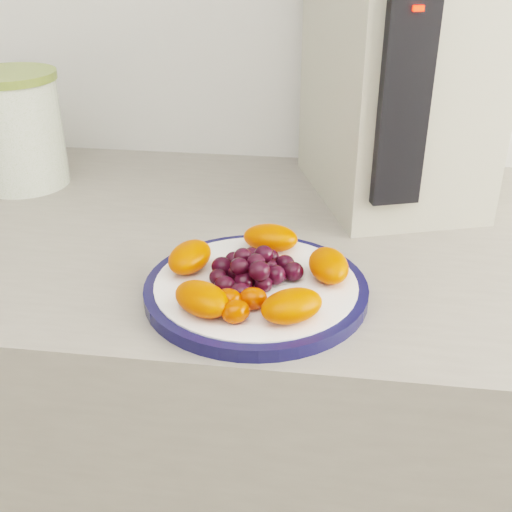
# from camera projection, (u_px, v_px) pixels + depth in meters

# --- Properties ---
(counter) EXTENTS (3.50, 0.60, 0.90)m
(counter) POSITION_uv_depth(u_px,v_px,m) (251.00, 470.00, 1.08)
(counter) COLOR gray
(counter) RESTS_ON floor
(cabinet_face) EXTENTS (3.48, 0.58, 0.84)m
(cabinet_face) POSITION_uv_depth(u_px,v_px,m) (251.00, 483.00, 1.09)
(cabinet_face) COLOR #996E57
(cabinet_face) RESTS_ON floor
(plate_rim) EXTENTS (0.25, 0.25, 0.01)m
(plate_rim) POSITION_uv_depth(u_px,v_px,m) (256.00, 290.00, 0.71)
(plate_rim) COLOR #0F1139
(plate_rim) RESTS_ON counter
(plate_face) EXTENTS (0.23, 0.23, 0.02)m
(plate_face) POSITION_uv_depth(u_px,v_px,m) (256.00, 289.00, 0.71)
(plate_face) COLOR white
(plate_face) RESTS_ON counter
(canister) EXTENTS (0.14, 0.14, 0.16)m
(canister) POSITION_uv_depth(u_px,v_px,m) (18.00, 134.00, 0.98)
(canister) COLOR #466811
(canister) RESTS_ON counter
(canister_lid) EXTENTS (0.14, 0.14, 0.01)m
(canister_lid) POSITION_uv_depth(u_px,v_px,m) (8.00, 76.00, 0.94)
(canister_lid) COLOR olive
(canister_lid) RESTS_ON canister
(appliance_body) EXTENTS (0.28, 0.34, 0.36)m
(appliance_body) POSITION_uv_depth(u_px,v_px,m) (397.00, 74.00, 0.90)
(appliance_body) COLOR #AEAA96
(appliance_body) RESTS_ON counter
(appliance_panel) EXTENTS (0.06, 0.04, 0.27)m
(appliance_panel) POSITION_uv_depth(u_px,v_px,m) (404.00, 98.00, 0.76)
(appliance_panel) COLOR black
(appliance_panel) RESTS_ON appliance_body
(appliance_led) EXTENTS (0.01, 0.01, 0.01)m
(appliance_led) POSITION_uv_depth(u_px,v_px,m) (418.00, 8.00, 0.70)
(appliance_led) COLOR #FF0C05
(appliance_led) RESTS_ON appliance_panel
(fruit_plate) EXTENTS (0.22, 0.21, 0.04)m
(fruit_plate) POSITION_uv_depth(u_px,v_px,m) (254.00, 273.00, 0.70)
(fruit_plate) COLOR #DB3200
(fruit_plate) RESTS_ON plate_face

